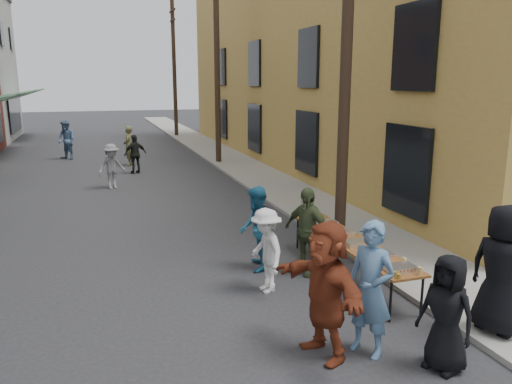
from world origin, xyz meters
TOP-DOWN VIEW (x-y plane):
  - ground at (0.00, 0.00)m, footprint 120.00×120.00m
  - sidewalk at (5.00, 15.00)m, footprint 2.20×60.00m
  - building_ochre at (11.10, 14.00)m, footprint 10.00×28.00m
  - utility_pole_near at (4.30, 3.00)m, footprint 0.26×0.26m
  - utility_pole_mid at (4.30, 15.00)m, footprint 0.26×0.26m
  - utility_pole_far at (4.30, 27.00)m, footprint 0.26×0.26m
  - serving_table at (3.41, 0.90)m, footprint 0.70×4.00m
  - catering_tray_sausage at (3.41, -0.75)m, footprint 0.50×0.33m
  - catering_tray_foil_b at (3.41, -0.10)m, footprint 0.50×0.33m
  - catering_tray_buns at (3.41, 0.60)m, footprint 0.50×0.33m
  - catering_tray_foil_d at (3.41, 1.30)m, footprint 0.50×0.33m
  - catering_tray_buns_end at (3.41, 2.00)m, footprint 0.50×0.33m
  - condiment_jar_a at (3.19, -1.05)m, footprint 0.07×0.07m
  - condiment_jar_b at (3.19, -0.95)m, footprint 0.07×0.07m
  - condiment_jar_c at (3.19, -0.85)m, footprint 0.07×0.07m
  - cup_stack at (3.61, -1.00)m, footprint 0.08×0.08m
  - guest_front_a at (3.06, -2.32)m, footprint 0.74×0.90m
  - guest_front_b at (2.32, -1.66)m, footprint 0.74×0.83m
  - guest_front_c at (1.82, 1.84)m, footprint 0.86×0.98m
  - guest_front_d at (1.66, 0.76)m, footprint 0.65×1.04m
  - guest_front_e at (2.69, 1.33)m, footprint 0.88×1.10m
  - guest_queue_back at (1.71, -1.52)m, footprint 0.92×1.88m
  - server at (4.35, -1.86)m, footprint 0.88×1.09m
  - passerby_left at (-0.59, 10.83)m, footprint 1.18×0.96m
  - passerby_mid at (0.45, 13.58)m, footprint 1.01×0.64m
  - passerby_right at (0.33, 15.72)m, footprint 0.58×0.74m
  - passerby_far at (-2.39, 18.47)m, footprint 1.15×1.15m

SIDE VIEW (x-z plane):
  - ground at x=0.00m, z-range 0.00..0.00m
  - sidewalk at x=5.00m, z-range 0.00..0.10m
  - serving_table at x=3.41m, z-range 0.34..1.09m
  - guest_front_d at x=1.66m, z-range 0.00..1.55m
  - catering_tray_sausage at x=3.41m, z-range 0.75..0.83m
  - catering_tray_foil_b at x=3.41m, z-range 0.75..0.83m
  - catering_tray_buns at x=3.41m, z-range 0.75..0.83m
  - catering_tray_foil_d at x=3.41m, z-range 0.75..0.83m
  - catering_tray_buns_end at x=3.41m, z-range 0.75..0.83m
  - condiment_jar_a at x=3.19m, z-range 0.75..0.83m
  - condiment_jar_b at x=3.19m, z-range 0.75..0.83m
  - condiment_jar_c at x=3.19m, z-range 0.75..0.83m
  - guest_front_a at x=3.06m, z-range 0.00..1.58m
  - passerby_left at x=-0.59m, z-range 0.00..1.59m
  - passerby_mid at x=0.45m, z-range 0.00..1.60m
  - cup_stack at x=3.61m, z-range 0.75..0.87m
  - guest_front_c at x=1.82m, z-range 0.00..1.71m
  - guest_front_e at x=2.69m, z-range 0.00..1.74m
  - passerby_right at x=0.33m, z-range 0.00..1.77m
  - passerby_far at x=-2.39m, z-range 0.00..1.88m
  - guest_front_b at x=2.32m, z-range 0.00..1.91m
  - guest_queue_back at x=1.71m, z-range 0.00..1.94m
  - server at x=4.35m, z-range 0.10..2.03m
  - utility_pole_near at x=4.30m, z-range 0.00..9.00m
  - utility_pole_mid at x=4.30m, z-range 0.00..9.00m
  - utility_pole_far at x=4.30m, z-range 0.00..9.00m
  - building_ochre at x=11.10m, z-range 0.00..10.00m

